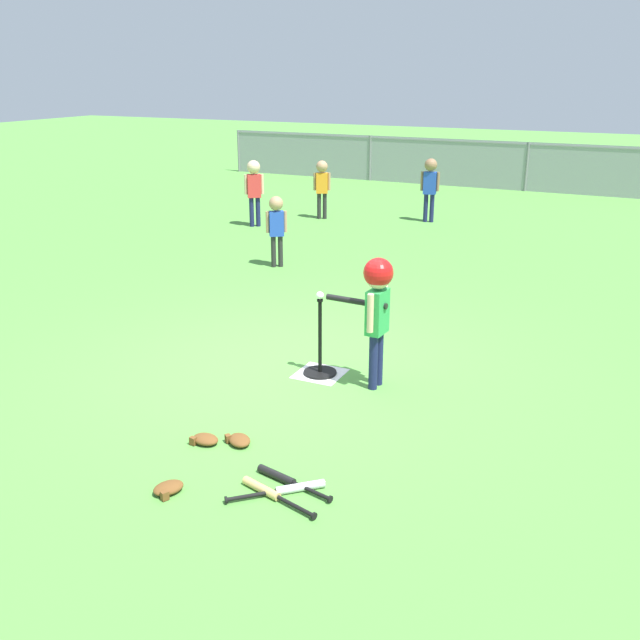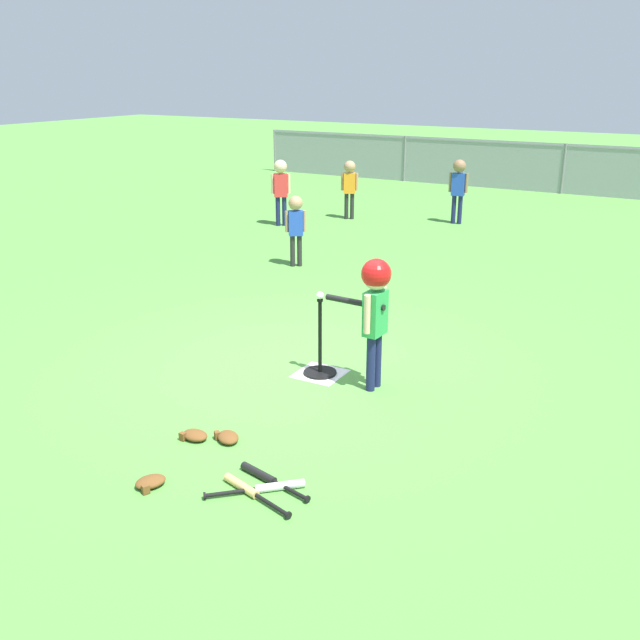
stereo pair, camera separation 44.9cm
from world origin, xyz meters
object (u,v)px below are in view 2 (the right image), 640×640
(glove_by_plate, at_px, (228,437))
(fielder_deep_right, at_px, (350,182))
(fielder_near_right, at_px, (296,221))
(spare_bat_wood, at_px, (248,490))
(baseball_on_tee, at_px, (320,295))
(batter_child, at_px, (375,298))
(glove_near_bats, at_px, (150,482))
(spare_bat_silver, at_px, (270,487))
(spare_bat_black, at_px, (265,477))
(fielder_deep_center, at_px, (281,184))
(glove_tossed_aside, at_px, (195,435))
(fielder_deep_left, at_px, (458,183))
(batting_tee, at_px, (320,362))

(glove_by_plate, bearing_deg, fielder_deep_right, 111.49)
(fielder_near_right, relative_size, spare_bat_wood, 1.60)
(baseball_on_tee, distance_m, batter_child, 0.59)
(glove_by_plate, relative_size, glove_near_bats, 1.02)
(batter_child, bearing_deg, spare_bat_silver, -86.06)
(batter_child, xyz_separation_m, spare_bat_black, (0.03, -1.81, -0.84))
(fielder_deep_center, xyz_separation_m, spare_bat_black, (4.68, -7.52, -0.75))
(fielder_near_right, xyz_separation_m, glove_tossed_aside, (2.08, -4.93, -0.64))
(fielder_deep_left, bearing_deg, spare_bat_silver, -77.93)
(baseball_on_tee, bearing_deg, glove_near_bats, -91.27)
(fielder_deep_left, relative_size, spare_bat_silver, 2.17)
(batter_child, bearing_deg, glove_near_bats, -105.47)
(batting_tee, distance_m, glove_tossed_aside, 1.64)
(batter_child, bearing_deg, glove_by_plate, -110.46)
(spare_bat_silver, height_order, glove_by_plate, glove_by_plate)
(fielder_deep_right, xyz_separation_m, glove_by_plate, (3.30, -8.37, -0.69))
(spare_bat_wood, relative_size, glove_near_bats, 2.46)
(batting_tee, bearing_deg, batter_child, -3.54)
(batter_child, xyz_separation_m, glove_tossed_aside, (-0.80, -1.59, -0.84))
(fielder_deep_left, height_order, spare_bat_silver, fielder_deep_left)
(spare_bat_silver, relative_size, glove_near_bats, 2.06)
(spare_bat_black, distance_m, glove_tossed_aside, 0.86)
(batting_tee, bearing_deg, fielder_deep_center, 125.73)
(fielder_deep_left, bearing_deg, glove_tossed_aside, -83.21)
(batting_tee, height_order, glove_tossed_aside, batting_tee)
(baseball_on_tee, distance_m, spare_bat_black, 2.09)
(spare_bat_black, height_order, glove_by_plate, glove_by_plate)
(fielder_deep_left, height_order, glove_by_plate, fielder_deep_left)
(fielder_near_right, relative_size, glove_near_bats, 3.92)
(fielder_near_right, height_order, spare_bat_wood, fielder_near_right)
(baseball_on_tee, distance_m, fielder_deep_center, 6.98)
(glove_near_bats, height_order, glove_tossed_aside, same)
(fielder_deep_right, relative_size, fielder_near_right, 1.07)
(fielder_deep_right, relative_size, glove_near_bats, 4.20)
(batter_child, relative_size, fielder_deep_left, 1.02)
(fielder_deep_right, xyz_separation_m, glove_tossed_aside, (3.05, -8.48, -0.69))
(spare_bat_silver, distance_m, glove_near_bats, 0.85)
(batting_tee, bearing_deg, glove_by_plate, -88.97)
(glove_by_plate, bearing_deg, glove_near_bats, -95.63)
(glove_by_plate, distance_m, glove_tossed_aside, 0.27)
(batting_tee, distance_m, batter_child, 0.95)
(fielder_deep_center, height_order, fielder_deep_left, fielder_deep_center)
(baseball_on_tee, height_order, fielder_near_right, fielder_near_right)
(fielder_near_right, xyz_separation_m, fielder_deep_left, (1.00, 4.15, 0.10))
(batter_child, relative_size, glove_tossed_aside, 5.22)
(baseball_on_tee, bearing_deg, fielder_deep_left, 99.89)
(fielder_deep_left, xyz_separation_m, spare_bat_wood, (1.90, -9.51, -0.74))
(batting_tee, xyz_separation_m, fielder_deep_left, (-1.30, 7.46, 0.64))
(batter_child, height_order, fielder_deep_left, batter_child)
(fielder_near_right, relative_size, spare_bat_black, 1.60)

